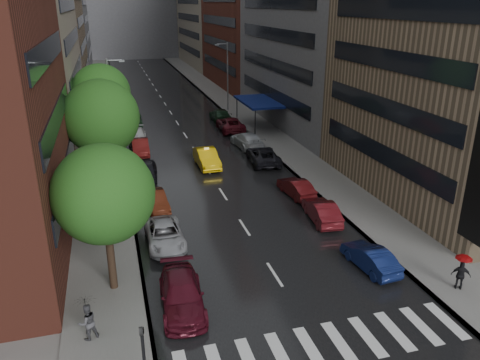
# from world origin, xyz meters

# --- Properties ---
(ground) EXTENTS (220.00, 220.00, 0.00)m
(ground) POSITION_xyz_m (0.00, 0.00, 0.00)
(ground) COLOR gray
(ground) RESTS_ON ground
(road) EXTENTS (14.00, 140.00, 0.01)m
(road) POSITION_xyz_m (0.00, 50.00, 0.01)
(road) COLOR black
(road) RESTS_ON ground
(sidewalk_left) EXTENTS (4.00, 140.00, 0.15)m
(sidewalk_left) POSITION_xyz_m (-9.00, 50.00, 0.07)
(sidewalk_left) COLOR gray
(sidewalk_left) RESTS_ON ground
(sidewalk_right) EXTENTS (4.00, 140.00, 0.15)m
(sidewalk_right) POSITION_xyz_m (9.00, 50.00, 0.07)
(sidewalk_right) COLOR gray
(sidewalk_right) RESTS_ON ground
(crosswalk) EXTENTS (13.15, 2.80, 0.01)m
(crosswalk) POSITION_xyz_m (0.20, -2.00, 0.01)
(crosswalk) COLOR silver
(crosswalk) RESTS_ON ground
(tree_near) EXTENTS (4.97, 4.97, 7.92)m
(tree_near) POSITION_xyz_m (-8.60, 4.93, 5.42)
(tree_near) COLOR #382619
(tree_near) RESTS_ON ground
(tree_mid) EXTENTS (5.62, 5.62, 8.96)m
(tree_mid) POSITION_xyz_m (-8.60, 18.53, 6.13)
(tree_mid) COLOR #382619
(tree_mid) RESTS_ON ground
(tree_far) EXTENTS (5.53, 5.53, 8.81)m
(tree_far) POSITION_xyz_m (-8.60, 29.11, 6.03)
(tree_far) COLOR #382619
(tree_far) RESTS_ON ground
(taxi) EXTENTS (1.77, 4.96, 1.63)m
(taxi) POSITION_xyz_m (0.16, 22.84, 0.81)
(taxi) COLOR yellow
(taxi) RESTS_ON ground
(parked_cars_left) EXTENTS (2.38, 43.58, 1.60)m
(parked_cars_left) POSITION_xyz_m (-5.40, 22.10, 0.72)
(parked_cars_left) COLOR #4E0F1C
(parked_cars_left) RESTS_ON ground
(parked_cars_right) EXTENTS (3.04, 41.07, 1.60)m
(parked_cars_right) POSITION_xyz_m (5.40, 25.64, 0.76)
(parked_cars_right) COLOR #101C4E
(parked_cars_right) RESTS_ON ground
(ped_black_umbrella) EXTENTS (1.03, 0.98, 2.09)m
(ped_black_umbrella) POSITION_xyz_m (-9.76, 1.10, 1.38)
(ped_black_umbrella) COLOR #48474C
(ped_black_umbrella) RESTS_ON sidewalk_left
(ped_red_umbrella) EXTENTS (1.00, 0.85, 2.01)m
(ped_red_umbrella) POSITION_xyz_m (8.69, -0.09, 1.33)
(ped_red_umbrella) COLOR black
(ped_red_umbrella) RESTS_ON sidewalk_right
(traffic_light) EXTENTS (0.18, 0.15, 3.45)m
(traffic_light) POSITION_xyz_m (-7.60, -3.27, 2.23)
(traffic_light) COLOR black
(traffic_light) RESTS_ON sidewalk_left
(street_lamp_left) EXTENTS (1.74, 0.22, 9.00)m
(street_lamp_left) POSITION_xyz_m (-7.72, 30.00, 4.89)
(street_lamp_left) COLOR gray
(street_lamp_left) RESTS_ON sidewalk_left
(street_lamp_right) EXTENTS (1.74, 0.22, 9.00)m
(street_lamp_right) POSITION_xyz_m (7.72, 45.00, 4.89)
(street_lamp_right) COLOR gray
(street_lamp_right) RESTS_ON sidewalk_right
(awning) EXTENTS (4.00, 8.00, 3.12)m
(awning) POSITION_xyz_m (8.98, 35.00, 3.13)
(awning) COLOR navy
(awning) RESTS_ON sidewalk_right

